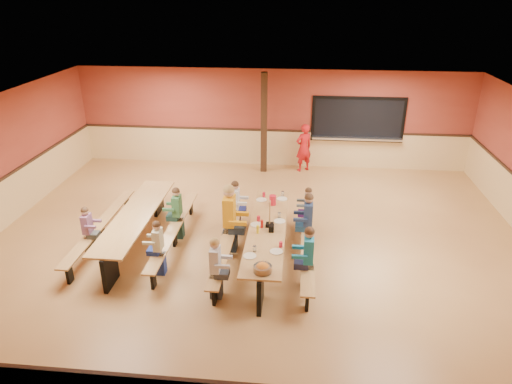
# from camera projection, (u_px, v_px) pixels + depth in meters

# --- Properties ---
(ground) EXTENTS (12.00, 12.00, 0.00)m
(ground) POSITION_uv_depth(u_px,v_px,m) (256.00, 244.00, 10.11)
(ground) COLOR #A16F3D
(ground) RESTS_ON ground
(room_envelope) EXTENTS (12.04, 10.04, 3.02)m
(room_envelope) POSITION_uv_depth(u_px,v_px,m) (256.00, 216.00, 9.83)
(room_envelope) COLOR #943A2B
(room_envelope) RESTS_ON ground
(kitchen_pass_through) EXTENTS (2.78, 0.28, 1.38)m
(kitchen_pass_through) POSITION_uv_depth(u_px,v_px,m) (358.00, 121.00, 13.76)
(kitchen_pass_through) COLOR black
(kitchen_pass_through) RESTS_ON ground
(structural_post) EXTENTS (0.18, 0.18, 3.00)m
(structural_post) POSITION_uv_depth(u_px,v_px,m) (264.00, 124.00, 13.50)
(structural_post) COLOR black
(structural_post) RESTS_ON ground
(cafeteria_table_main) EXTENTS (1.91, 3.70, 0.74)m
(cafeteria_table_main) POSITION_uv_depth(u_px,v_px,m) (267.00, 237.00, 9.34)
(cafeteria_table_main) COLOR #B07F46
(cafeteria_table_main) RESTS_ON ground
(cafeteria_table_second) EXTENTS (1.91, 3.70, 0.74)m
(cafeteria_table_second) POSITION_uv_depth(u_px,v_px,m) (137.00, 222.00, 9.92)
(cafeteria_table_second) COLOR #B07F46
(cafeteria_table_second) RESTS_ON ground
(seated_child_white_left) EXTENTS (0.37, 0.30, 1.21)m
(seated_child_white_left) POSITION_uv_depth(u_px,v_px,m) (216.00, 269.00, 8.15)
(seated_child_white_left) COLOR silver
(seated_child_white_left) RESTS_ON ground
(seated_adult_yellow) EXTENTS (0.51, 0.41, 1.49)m
(seated_adult_yellow) POSITION_uv_depth(u_px,v_px,m) (229.00, 219.00, 9.61)
(seated_adult_yellow) COLOR orange
(seated_adult_yellow) RESTS_ON ground
(seated_child_grey_left) EXTENTS (0.37, 0.30, 1.21)m
(seated_child_grey_left) POSITION_uv_depth(u_px,v_px,m) (235.00, 206.00, 10.46)
(seated_child_grey_left) COLOR silver
(seated_child_grey_left) RESTS_ON ground
(seated_child_teal_right) EXTENTS (0.39, 0.32, 1.26)m
(seated_child_teal_right) POSITION_uv_depth(u_px,v_px,m) (308.00, 258.00, 8.41)
(seated_child_teal_right) COLOR teal
(seated_child_teal_right) RESTS_ON ground
(seated_child_navy_right) EXTENTS (0.40, 0.33, 1.27)m
(seated_child_navy_right) POSITION_uv_depth(u_px,v_px,m) (308.00, 222.00, 9.70)
(seated_child_navy_right) COLOR navy
(seated_child_navy_right) RESTS_ON ground
(seated_child_char_right) EXTENTS (0.33, 0.27, 1.12)m
(seated_child_char_right) POSITION_uv_depth(u_px,v_px,m) (307.00, 211.00, 10.33)
(seated_child_char_right) COLOR #4C5356
(seated_child_char_right) RESTS_ON ground
(seated_child_purple_sec) EXTENTS (0.32, 0.27, 1.12)m
(seated_child_purple_sec) POSITION_uv_depth(u_px,v_px,m) (88.00, 232.00, 9.45)
(seated_child_purple_sec) COLOR #815174
(seated_child_purple_sec) RESTS_ON ground
(seated_child_green_sec) EXTENTS (0.37, 0.30, 1.20)m
(seated_child_green_sec) POSITION_uv_depth(u_px,v_px,m) (178.00, 213.00, 10.14)
(seated_child_green_sec) COLOR #366C3F
(seated_child_green_sec) RESTS_ON ground
(seated_child_tan_sec) EXTENTS (0.34, 0.28, 1.14)m
(seated_child_tan_sec) POSITION_uv_depth(u_px,v_px,m) (159.00, 248.00, 8.85)
(seated_child_tan_sec) COLOR beige
(seated_child_tan_sec) RESTS_ON ground
(standing_woman) EXTENTS (0.65, 0.59, 1.48)m
(standing_woman) POSITION_uv_depth(u_px,v_px,m) (304.00, 148.00, 13.84)
(standing_woman) COLOR red
(standing_woman) RESTS_ON ground
(punch_pitcher) EXTENTS (0.16, 0.16, 0.22)m
(punch_pitcher) POSITION_uv_depth(u_px,v_px,m) (273.00, 200.00, 10.19)
(punch_pitcher) COLOR red
(punch_pitcher) RESTS_ON cafeteria_table_main
(chip_bowl) EXTENTS (0.32, 0.32, 0.15)m
(chip_bowl) POSITION_uv_depth(u_px,v_px,m) (263.00, 268.00, 7.79)
(chip_bowl) COLOR orange
(chip_bowl) RESTS_ON cafeteria_table_main
(napkin_dispenser) EXTENTS (0.10, 0.14, 0.13)m
(napkin_dispenser) POSITION_uv_depth(u_px,v_px,m) (271.00, 228.00, 9.10)
(napkin_dispenser) COLOR black
(napkin_dispenser) RESTS_ON cafeteria_table_main
(condiment_mustard) EXTENTS (0.06, 0.06, 0.17)m
(condiment_mustard) POSITION_uv_depth(u_px,v_px,m) (258.00, 229.00, 9.02)
(condiment_mustard) COLOR yellow
(condiment_mustard) RESTS_ON cafeteria_table_main
(condiment_ketchup) EXTENTS (0.06, 0.06, 0.17)m
(condiment_ketchup) POSITION_uv_depth(u_px,v_px,m) (262.00, 224.00, 9.22)
(condiment_ketchup) COLOR #B2140F
(condiment_ketchup) RESTS_ON cafeteria_table_main
(table_paddle) EXTENTS (0.16, 0.16, 0.56)m
(table_paddle) POSITION_uv_depth(u_px,v_px,m) (270.00, 220.00, 9.26)
(table_paddle) COLOR black
(table_paddle) RESTS_ON cafeteria_table_main
(place_settings) EXTENTS (0.65, 3.30, 0.11)m
(place_settings) POSITION_uv_depth(u_px,v_px,m) (267.00, 225.00, 9.22)
(place_settings) COLOR beige
(place_settings) RESTS_ON cafeteria_table_main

